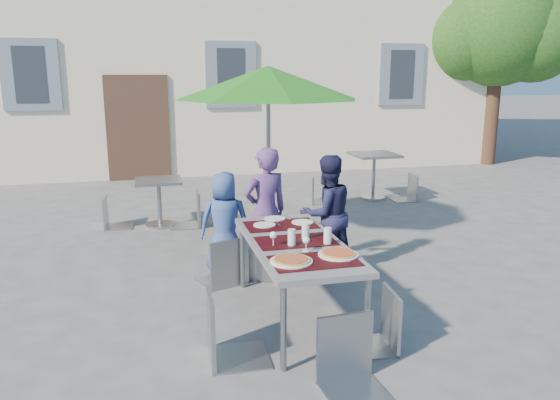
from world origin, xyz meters
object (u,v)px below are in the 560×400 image
object	(u,v)px
child_1	(266,212)
bg_chair_r_0	(191,187)
chair_3	(224,287)
chair_5	(352,312)
child_2	(327,214)
chair_1	(270,230)
cafe_table_0	(159,195)
bg_chair_l_0	(111,193)
pizza_near_left	(291,260)
cafe_table_1	(374,166)
bg_chair_l_1	(319,173)
pizza_near_right	(338,254)
patio_umbrella	(268,84)
dining_table	(296,247)
chair_0	(224,232)
child_0	(225,222)
chair_4	(381,286)
chair_2	(314,224)
bg_chair_r_1	(409,172)

from	to	relation	value
child_1	bg_chair_r_0	xyz separation A→B (m)	(-0.64, 2.21, -0.13)
chair_3	chair_5	world-z (taller)	chair_3
child_2	chair_1	bearing A→B (deg)	-2.38
chair_3	cafe_table_0	world-z (taller)	chair_3
chair_3	bg_chair_l_0	distance (m)	4.34
pizza_near_left	cafe_table_1	size ratio (longest dim) A/B	0.42
cafe_table_1	bg_chair_l_1	world-z (taller)	bg_chair_l_1
pizza_near_right	cafe_table_1	world-z (taller)	cafe_table_1
child_1	patio_umbrella	world-z (taller)	patio_umbrella
dining_table	bg_chair_l_0	world-z (taller)	bg_chair_l_0
chair_0	bg_chair_r_0	world-z (taller)	chair_0
child_0	pizza_near_right	bearing A→B (deg)	119.09
child_0	bg_chair_l_0	bearing A→B (deg)	-49.17
chair_4	chair_0	bearing A→B (deg)	121.59
child_0	child_1	world-z (taller)	child_1
dining_table	chair_2	world-z (taller)	chair_2
chair_0	cafe_table_0	world-z (taller)	chair_0
chair_0	bg_chair_r_0	bearing A→B (deg)	93.07
child_1	chair_0	size ratio (longest dim) A/B	1.44
child_0	chair_5	world-z (taller)	child_0
pizza_near_right	child_2	xyz separation A→B (m)	(0.45, 1.61, -0.09)
cafe_table_0	bg_chair_r_0	xyz separation A→B (m)	(0.46, -0.10, 0.12)
dining_table	bg_chair_l_1	xyz separation A→B (m)	(1.67, 4.40, -0.17)
child_0	chair_2	distance (m)	1.01
bg_chair_l_0	chair_4	bearing A→B (deg)	-61.85
chair_5	pizza_near_left	bearing A→B (deg)	111.95
chair_4	bg_chair_r_1	size ratio (longest dim) A/B	1.06
child_1	chair_4	bearing A→B (deg)	90.82
pizza_near_right	bg_chair_l_1	bearing A→B (deg)	73.61
bg_chair_l_1	cafe_table_0	bearing A→B (deg)	-162.39
patio_umbrella	cafe_table_0	bearing A→B (deg)	142.17
chair_4	child_2	bearing A→B (deg)	84.98
patio_umbrella	cafe_table_0	xyz separation A→B (m)	(-1.41, 1.09, -1.62)
pizza_near_left	bg_chair_l_1	xyz separation A→B (m)	(1.86, 4.94, -0.24)
pizza_near_left	chair_1	xyz separation A→B (m)	(0.19, 1.56, -0.20)
pizza_near_left	chair_1	distance (m)	1.58
bg_chair_r_0	bg_chair_l_1	distance (m)	2.51
child_2	chair_2	size ratio (longest dim) A/B	1.35
chair_2	bg_chair_r_1	bearing A→B (deg)	48.31
bg_chair_r_0	cafe_table_1	world-z (taller)	bg_chair_r_0
bg_chair_r_1	child_0	bearing A→B (deg)	-143.20
child_2	bg_chair_l_0	world-z (taller)	child_2
chair_1	chair_5	size ratio (longest dim) A/B	0.98
cafe_table_1	dining_table	bearing A→B (deg)	-121.50
patio_umbrella	cafe_table_0	distance (m)	2.41
chair_4	bg_chair_l_1	bearing A→B (deg)	77.39
chair_3	patio_umbrella	bearing A→B (deg)	70.75
chair_5	bg_chair_l_1	bearing A→B (deg)	74.13
chair_2	chair_3	distance (m)	2.10
child_2	bg_chair_r_0	xyz separation A→B (m)	(-1.33, 2.29, -0.08)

